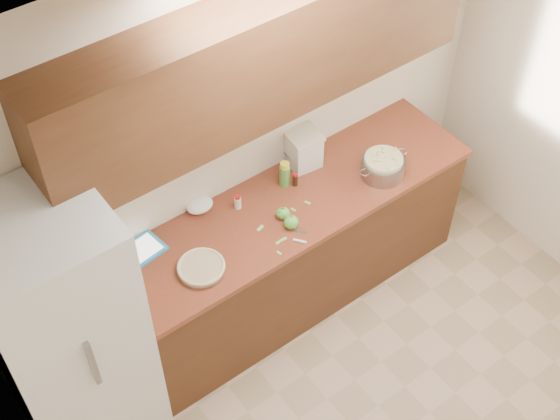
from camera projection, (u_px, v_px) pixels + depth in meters
room_shell at (468, 341)px, 3.65m from camera, size 3.60×3.60×3.60m
counter_run at (280, 257)px, 5.06m from camera, size 2.64×0.68×0.92m
upper_cabinets at (262, 58)px, 4.05m from camera, size 2.60×0.34×0.70m
fridge at (67, 335)px, 4.14m from camera, size 0.70×0.70×1.80m
pie at (201, 268)px, 4.39m from camera, size 0.28×0.28×0.05m
colander at (383, 166)px, 4.88m from camera, size 0.37×0.28×0.14m
flour_canister at (303, 149)px, 4.90m from camera, size 0.22×0.22×0.25m
tablet at (141, 251)px, 4.50m from camera, size 0.28×0.23×0.02m
paring_knife at (300, 239)px, 4.55m from camera, size 0.11×0.14×0.02m
lemon_bottle at (285, 174)px, 4.80m from camera, size 0.07×0.07×0.18m
cinnamon_shaker at (238, 202)px, 4.70m from camera, size 0.04×0.04×0.10m
vanilla_bottle at (295, 179)px, 4.83m from camera, size 0.03×0.03×0.10m
mixing_bowl at (301, 153)px, 4.99m from camera, size 0.23×0.23×0.09m
paper_towel at (200, 205)px, 4.70m from camera, size 0.19×0.16×0.07m
apple_left at (282, 213)px, 4.66m from camera, size 0.07×0.07×0.08m
apple_center at (283, 213)px, 4.65m from camera, size 0.08×0.08×0.09m
apple_front at (291, 222)px, 4.60m from camera, size 0.09×0.09×0.10m
peel_a at (307, 203)px, 4.76m from camera, size 0.03×0.04×0.00m
peel_b at (278, 242)px, 4.55m from camera, size 0.04×0.02×0.00m
peel_c at (293, 210)px, 4.72m from camera, size 0.02×0.04×0.00m
peel_d at (279, 253)px, 4.49m from camera, size 0.02×0.04×0.00m
peel_e at (283, 239)px, 4.56m from camera, size 0.04×0.02×0.00m
peel_f at (260, 228)px, 4.62m from camera, size 0.05×0.04×0.00m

